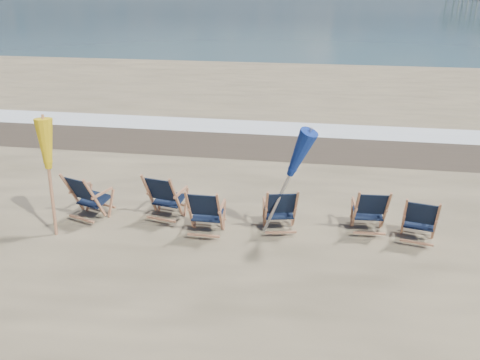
{
  "coord_description": "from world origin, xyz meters",
  "views": [
    {
      "loc": [
        1.17,
        -5.29,
        4.2
      ],
      "look_at": [
        0.0,
        2.2,
        0.9
      ],
      "focal_mm": 35.0,
      "sensor_mm": 36.0,
      "label": 1
    }
  ],
  "objects": [
    {
      "name": "umbrella_yellow",
      "position": [
        -3.17,
        1.44,
        1.54
      ],
      "size": [
        0.3,
        0.3,
        2.05
      ],
      "color": "#AF714E",
      "rests_on": "ground"
    },
    {
      "name": "beach_chair_1",
      "position": [
        -1.15,
        2.07,
        0.49
      ],
      "size": [
        0.75,
        0.81,
        0.99
      ],
      "primitive_type": null,
      "rotation": [
        0.0,
        0.0,
        2.96
      ],
      "color": "black",
      "rests_on": "ground"
    },
    {
      "name": "beach_chair_3",
      "position": [
        1.01,
        2.03,
        0.46
      ],
      "size": [
        0.71,
        0.77,
        0.92
      ],
      "primitive_type": null,
      "rotation": [
        0.0,
        0.0,
        3.34
      ],
      "color": "black",
      "rests_on": "ground"
    },
    {
      "name": "beach_chair_0",
      "position": [
        -2.6,
        1.81,
        0.49
      ],
      "size": [
        0.82,
        0.87,
        0.98
      ],
      "primitive_type": null,
      "rotation": [
        0.0,
        0.0,
        2.82
      ],
      "color": "black",
      "rests_on": "ground"
    },
    {
      "name": "surf_foam",
      "position": [
        0.0,
        8.3,
        0.0
      ],
      "size": [
        200.0,
        1.4,
        0.01
      ],
      "primitive_type": "cube",
      "color": "silver",
      "rests_on": "ground"
    },
    {
      "name": "wet_sand_strip",
      "position": [
        0.0,
        6.8,
        0.0
      ],
      "size": [
        200.0,
        2.6,
        0.0
      ],
      "primitive_type": "cube",
      "color": "#42362A",
      "rests_on": "ground"
    },
    {
      "name": "beach_chair_2",
      "position": [
        -0.27,
        1.66,
        0.48
      ],
      "size": [
        0.62,
        0.69,
        0.96
      ],
      "primitive_type": null,
      "rotation": [
        0.0,
        0.0,
        3.13
      ],
      "color": "black",
      "rests_on": "ground"
    },
    {
      "name": "beach_chair_4",
      "position": [
        2.56,
        2.2,
        0.46
      ],
      "size": [
        0.63,
        0.7,
        0.92
      ],
      "primitive_type": null,
      "rotation": [
        0.0,
        0.0,
        3.2
      ],
      "color": "black",
      "rests_on": "ground"
    },
    {
      "name": "umbrella_blue",
      "position": [
        0.79,
        1.87,
        1.62
      ],
      "size": [
        0.3,
        0.3,
        2.14
      ],
      "color": "#A5A5AD",
      "rests_on": "ground"
    },
    {
      "name": "beach_chair_5",
      "position": [
        3.33,
        1.94,
        0.45
      ],
      "size": [
        0.69,
        0.75,
        0.9
      ],
      "primitive_type": null,
      "rotation": [
        0.0,
        0.0,
        2.94
      ],
      "color": "black",
      "rests_on": "ground"
    }
  ]
}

